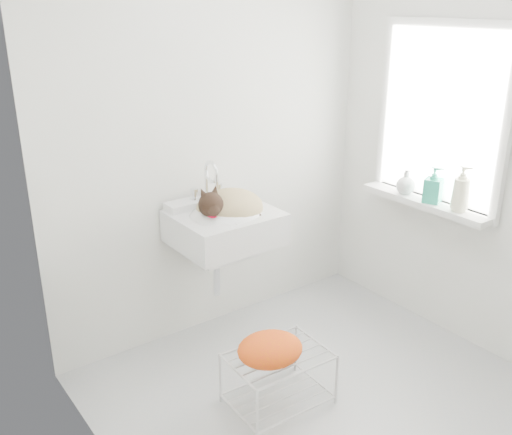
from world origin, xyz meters
TOP-DOWN VIEW (x-y plane):
  - floor at (0.00, 0.00)m, footprint 2.20×2.00m
  - back_wall at (0.00, 1.00)m, footprint 2.20×0.02m
  - right_wall at (1.10, 0.00)m, footprint 0.02×2.00m
  - left_wall at (-1.10, 0.00)m, footprint 0.02×2.00m
  - window_glass at (1.09, 0.20)m, footprint 0.01×0.80m
  - window_frame at (1.07, 0.20)m, footprint 0.04×0.90m
  - windowsill at (1.01, 0.20)m, footprint 0.16×0.88m
  - sink at (-0.11, 0.74)m, footprint 0.58×0.50m
  - faucet at (-0.11, 0.92)m, footprint 0.21×0.15m
  - cat at (-0.09, 0.72)m, footprint 0.44×0.36m
  - wire_rack at (-0.22, 0.08)m, footprint 0.51×0.37m
  - towel at (-0.30, 0.06)m, footprint 0.39×0.32m
  - bottle_a at (1.00, -0.04)m, footprint 0.11×0.11m
  - bottle_b at (1.00, 0.15)m, footprint 0.13×0.13m
  - bottle_c at (1.00, 0.35)m, footprint 0.12×0.12m

SIDE VIEW (x-z plane):
  - floor at x=0.00m, z-range -0.01..0.01m
  - wire_rack at x=-0.22m, z-range 0.00..0.30m
  - towel at x=-0.30m, z-range 0.26..0.40m
  - windowsill at x=1.01m, z-range 0.81..0.85m
  - sink at x=-0.11m, z-range 0.73..0.97m
  - bottle_a at x=1.00m, z-range 0.74..0.96m
  - bottle_b at x=1.00m, z-range 0.74..0.96m
  - bottle_c at x=1.00m, z-range 0.77..0.93m
  - cat at x=-0.09m, z-range 0.76..1.02m
  - faucet at x=-0.11m, z-range 0.88..1.10m
  - back_wall at x=0.00m, z-range 0.00..2.50m
  - right_wall at x=1.10m, z-range 0.00..2.50m
  - left_wall at x=-1.10m, z-range 0.00..2.50m
  - window_glass at x=1.09m, z-range 0.85..1.85m
  - window_frame at x=1.07m, z-range 0.80..1.90m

